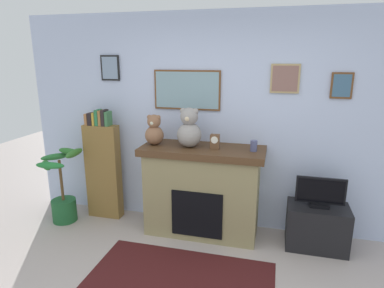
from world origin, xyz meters
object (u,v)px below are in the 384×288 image
candle_jar (254,146)px  teddy_bear_grey (189,129)px  mantel_clock (215,141)px  bookshelf (103,168)px  tv_stand (317,227)px  potted_plant (63,192)px  television (320,193)px  teddy_bear_cream (154,131)px  fireplace (202,190)px

candle_jar → teddy_bear_grey: 0.75m
mantel_clock → bookshelf: bearing=176.3°
tv_stand → bookshelf: bearing=177.9°
tv_stand → mantel_clock: size_ratio=3.96×
potted_plant → tv_stand: potted_plant is taller
bookshelf → tv_stand: size_ratio=2.21×
television → teddy_bear_grey: 1.60m
potted_plant → tv_stand: size_ratio=1.49×
television → teddy_bear_grey: bearing=179.8°
candle_jar → tv_stand: bearing=-0.3°
potted_plant → mantel_clock: size_ratio=5.89×
bookshelf → teddy_bear_cream: bookshelf is taller
fireplace → teddy_bear_cream: teddy_bear_cream is taller
fireplace → mantel_clock: 0.63m
mantel_clock → teddy_bear_cream: bearing=179.9°
potted_plant → teddy_bear_grey: 1.87m
fireplace → candle_jar: bearing=-1.7°
fireplace → teddy_bear_cream: bearing=-178.2°
tv_stand → teddy_bear_grey: 1.80m
bookshelf → tv_stand: 2.70m
fireplace → potted_plant: 1.82m
potted_plant → tv_stand: 3.12m
television → candle_jar: bearing=179.6°
tv_stand → candle_jar: 1.15m
fireplace → potted_plant: fireplace is taller
candle_jar → teddy_bear_cream: (-1.17, -0.00, 0.10)m
tv_stand → teddy_bear_cream: teddy_bear_cream is taller
fireplace → bookshelf: 1.36m
fireplace → tv_stand: size_ratio=2.18×
bookshelf → candle_jar: bookshelf is taller
bookshelf → television: bearing=-2.2°
bookshelf → teddy_bear_grey: size_ratio=3.15×
teddy_bear_cream → teddy_bear_grey: bearing=-0.0°
fireplace → mantel_clock: size_ratio=8.65×
bookshelf → mantel_clock: bookshelf is taller
mantel_clock → teddy_bear_grey: bearing=179.9°
tv_stand → mantel_clock: mantel_clock is taller
fireplace → candle_jar: size_ratio=11.66×
fireplace → teddy_bear_grey: 0.75m
bookshelf → tv_stand: (2.67, -0.10, -0.43)m
television → teddy_bear_cream: 1.99m
fireplace → mantel_clock: bearing=-7.4°
television → candle_jar: 0.88m
potted_plant → television: (3.12, 0.17, 0.26)m
potted_plant → teddy_bear_cream: 1.49m
fireplace → candle_jar: (0.58, -0.02, 0.59)m
bookshelf → teddy_bear_cream: (0.77, -0.10, 0.56)m
teddy_bear_grey → candle_jar: bearing=0.0°
fireplace → teddy_bear_cream: (-0.59, -0.02, 0.69)m
fireplace → bookshelf: (-1.35, 0.08, 0.13)m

